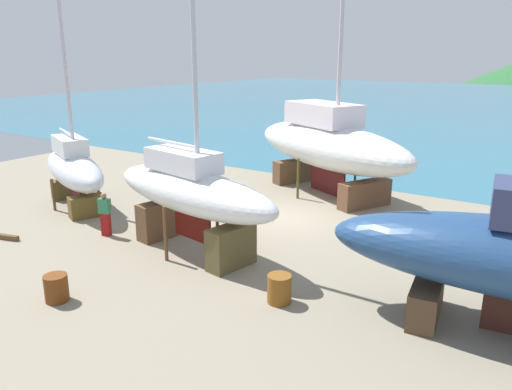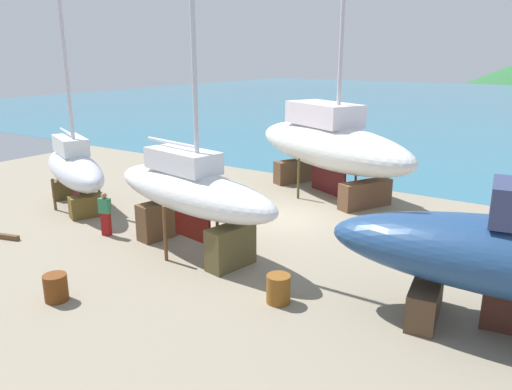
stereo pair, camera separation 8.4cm
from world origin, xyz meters
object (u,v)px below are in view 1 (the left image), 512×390
(sailboat_far_slipway, at_px, (74,169))
(worker, at_px, (105,214))
(barrel_rust_far, at_px, (56,288))
(barrel_tipped_left, at_px, (70,175))
(barrel_tipped_right, at_px, (279,289))
(sailboat_mid_port, at_px, (191,192))
(barrel_by_slipway, at_px, (189,182))
(sailboat_large_starboard, at_px, (328,144))

(sailboat_far_slipway, height_order, worker, sailboat_far_slipway)
(worker, distance_m, barrel_rust_far, 5.20)
(barrel_tipped_left, xyz_separation_m, barrel_tipped_right, (16.55, -5.51, 0.08))
(barrel_rust_far, xyz_separation_m, barrel_tipped_right, (5.23, 3.35, 0.02))
(sailboat_mid_port, bearing_deg, barrel_by_slipway, 142.00)
(sailboat_far_slipway, distance_m, sailboat_mid_port, 7.87)
(sailboat_mid_port, height_order, barrel_rust_far, sailboat_mid_port)
(sailboat_mid_port, distance_m, barrel_by_slipway, 8.11)
(sailboat_far_slipway, height_order, barrel_rust_far, sailboat_far_slipway)
(sailboat_mid_port, xyz_separation_m, barrel_tipped_left, (-12.10, 3.96, -1.82))
(sailboat_mid_port, distance_m, sailboat_large_starboard, 9.44)
(worker, distance_m, barrel_tipped_left, 9.57)
(sailboat_large_starboard, xyz_separation_m, barrel_by_slipway, (-5.92, -3.48, -1.98))
(barrel_tipped_left, xyz_separation_m, barrel_by_slipway, (6.83, 1.97, 0.14))
(sailboat_large_starboard, bearing_deg, sailboat_mid_port, -67.68)
(sailboat_far_slipway, relative_size, barrel_by_slipway, 13.34)
(sailboat_mid_port, relative_size, barrel_tipped_left, 14.66)
(barrel_tipped_left, bearing_deg, sailboat_mid_port, -18.14)
(barrel_by_slipway, bearing_deg, sailboat_large_starboard, 30.45)
(barrel_tipped_right, bearing_deg, sailboat_far_slipway, 167.64)
(sailboat_large_starboard, relative_size, barrel_rust_far, 20.58)
(worker, distance_m, barrel_by_slipway, 6.77)
(worker, bearing_deg, barrel_by_slipway, -0.96)
(sailboat_large_starboard, height_order, worker, sailboat_large_starboard)
(sailboat_mid_port, relative_size, barrel_tipped_right, 17.05)
(worker, xyz_separation_m, barrel_by_slipway, (-1.55, 6.57, -0.41))
(barrel_tipped_right, bearing_deg, sailboat_large_starboard, 109.16)
(worker, height_order, barrel_rust_far, worker)
(sailboat_large_starboard, xyz_separation_m, barrel_tipped_right, (3.81, -10.96, -2.04))
(barrel_by_slipway, bearing_deg, barrel_rust_far, -67.45)
(barrel_by_slipway, xyz_separation_m, barrel_tipped_right, (9.72, -7.48, -0.06))
(sailboat_mid_port, distance_m, barrel_tipped_left, 12.86)
(barrel_tipped_right, bearing_deg, sailboat_mid_port, 160.82)
(sailboat_far_slipway, bearing_deg, sailboat_mid_port, 15.34)
(barrel_rust_far, bearing_deg, barrel_tipped_right, 32.65)
(sailboat_far_slipway, relative_size, barrel_tipped_right, 15.25)
(barrel_tipped_left, xyz_separation_m, barrel_rust_far, (11.33, -8.86, 0.06))
(barrel_rust_far, distance_m, barrel_by_slipway, 11.73)
(barrel_tipped_left, bearing_deg, sailboat_far_slipway, -33.23)
(sailboat_mid_port, relative_size, sailboat_large_starboard, 0.87)
(sailboat_far_slipway, bearing_deg, barrel_tipped_right, 11.25)
(sailboat_large_starboard, bearing_deg, barrel_by_slipway, -123.31)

